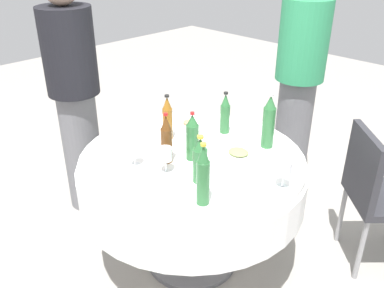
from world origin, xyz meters
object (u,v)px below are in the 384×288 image
bottle_green_rear (225,114)px  person_west (75,94)px  chair_left (376,189)px  wine_glass_left (134,147)px  dining_table (192,179)px  bottle_amber_far (168,119)px  bottle_brown_left (166,140)px  bottle_green_near (200,161)px  plate_east (190,125)px  bottle_green_west (203,176)px  plate_front (130,138)px  bottle_green_mid (269,122)px  plate_north (158,197)px  wine_glass_rear (284,169)px  wine_glass_outer (165,155)px  plate_inner (238,154)px  person_mid (298,83)px

bottle_green_rear → person_west: person_west is taller
person_west → chair_left: person_west is taller
bottle_green_rear → wine_glass_left: bearing=-96.0°
dining_table → bottle_amber_far: size_ratio=4.61×
bottle_green_rear → bottle_brown_left: bottle_brown_left is taller
bottle_green_near → person_west: size_ratio=0.15×
plate_east → bottle_green_near: bearing=-40.4°
bottle_green_west → plate_front: 0.78m
plate_east → plate_front: (-0.13, -0.38, -0.00)m
bottle_green_near → bottle_brown_left: 0.26m
dining_table → bottle_green_mid: bearing=59.8°
bottle_green_mid → plate_north: (-0.05, -0.78, -0.14)m
dining_table → wine_glass_rear: (0.53, 0.09, 0.25)m
bottle_green_mid → wine_glass_outer: bearing=-108.2°
plate_inner → person_mid: bearing=103.8°
bottle_green_west → bottle_green_near: bottle_green_west is taller
plate_inner → bottle_amber_far: bearing=-163.9°
plate_north → plate_east: bearing=124.7°
dining_table → bottle_green_near: bearing=-36.2°
plate_east → plate_inner: 0.47m
plate_inner → plate_front: 0.66m
plate_inner → wine_glass_left: bearing=-124.8°
plate_east → bottle_green_rear: bearing=23.2°
plate_inner → bottle_green_rear: bearing=145.2°
bottle_green_mid → bottle_green_west: bearing=-79.4°
plate_front → person_west: size_ratio=0.12×
dining_table → bottle_brown_left: bearing=-110.8°
bottle_amber_far → wine_glass_outer: bottle_amber_far is taller
bottle_green_mid → wine_glass_rear: bearing=-44.1°
bottle_brown_left → wine_glass_rear: size_ratio=1.98×
bottle_brown_left → person_west: bearing=178.7°
chair_left → bottle_green_west: bearing=-66.5°
wine_glass_rear → plate_east: 0.83m
bottle_green_near → plate_north: bottle_green_near is taller
wine_glass_left → plate_east: 0.58m
dining_table → bottle_green_west: (0.35, -0.28, 0.29)m
wine_glass_rear → plate_north: size_ratio=0.66×
wine_glass_outer → plate_east: wine_glass_outer is taller
wine_glass_outer → wine_glass_left: bearing=-156.6°
plate_north → wine_glass_rear: bearing=54.1°
bottle_green_west → person_west: (-1.34, 0.16, -0.02)m
person_west → dining_table: bearing=-90.0°
bottle_green_mid → person_mid: size_ratio=0.19×
bottle_brown_left → plate_inner: size_ratio=1.10×
plate_inner → wine_glass_rear: bearing=-14.5°
bottle_brown_left → plate_front: bearing=176.3°
chair_left → bottle_brown_left: bearing=-87.2°
bottle_green_near → bottle_green_mid: bearing=88.6°
wine_glass_rear → plate_front: 0.96m
dining_table → plate_east: bearing=136.8°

